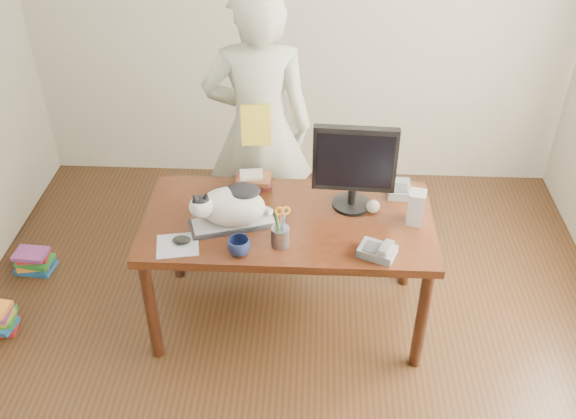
# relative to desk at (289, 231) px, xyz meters

# --- Properties ---
(room) EXTENTS (4.50, 4.50, 4.50)m
(room) POSITION_rel_desk_xyz_m (0.00, -0.68, 0.75)
(room) COLOR black
(room) RESTS_ON ground
(desk) EXTENTS (1.60, 0.80, 0.75)m
(desk) POSITION_rel_desk_xyz_m (0.00, 0.00, 0.00)
(desk) COLOR black
(desk) RESTS_ON ground
(keyboard) EXTENTS (0.50, 0.31, 0.03)m
(keyboard) POSITION_rel_desk_xyz_m (-0.30, -0.15, 0.16)
(keyboard) COLOR black
(keyboard) RESTS_ON desk
(cat) EXTENTS (0.45, 0.32, 0.26)m
(cat) POSITION_rel_desk_xyz_m (-0.31, -0.16, 0.28)
(cat) COLOR white
(cat) RESTS_ON keyboard
(monitor) EXTENTS (0.45, 0.23, 0.51)m
(monitor) POSITION_rel_desk_xyz_m (0.35, 0.05, 0.44)
(monitor) COLOR black
(monitor) RESTS_ON desk
(pen_cup) EXTENTS (0.11, 0.11, 0.25)m
(pen_cup) POSITION_rel_desk_xyz_m (-0.03, -0.30, 0.22)
(pen_cup) COLOR gray
(pen_cup) RESTS_ON desk
(mousepad) EXTENTS (0.25, 0.23, 0.00)m
(mousepad) POSITION_rel_desk_xyz_m (-0.57, -0.34, 0.15)
(mousepad) COLOR #AEB2BA
(mousepad) RESTS_ON desk
(mouse) EXTENTS (0.11, 0.08, 0.04)m
(mouse) POSITION_rel_desk_xyz_m (-0.55, -0.32, 0.17)
(mouse) COLOR black
(mouse) RESTS_ON mousepad
(coffee_mug) EXTENTS (0.14, 0.14, 0.09)m
(coffee_mug) POSITION_rel_desk_xyz_m (-0.24, -0.39, 0.19)
(coffee_mug) COLOR black
(coffee_mug) RESTS_ON desk
(phone) EXTENTS (0.22, 0.19, 0.08)m
(phone) POSITION_rel_desk_xyz_m (0.47, -0.36, 0.18)
(phone) COLOR slate
(phone) RESTS_ON desk
(speaker) EXTENTS (0.10, 0.11, 0.19)m
(speaker) POSITION_rel_desk_xyz_m (0.69, -0.07, 0.24)
(speaker) COLOR #9D9DA0
(speaker) RESTS_ON desk
(baseball) EXTENTS (0.07, 0.07, 0.07)m
(baseball) POSITION_rel_desk_xyz_m (0.47, 0.01, 0.19)
(baseball) COLOR silver
(baseball) RESTS_ON desk
(book_stack) EXTENTS (0.22, 0.17, 0.08)m
(book_stack) POSITION_rel_desk_xyz_m (-0.22, 0.25, 0.18)
(book_stack) COLOR #4F1517
(book_stack) RESTS_ON desk
(calculator) EXTENTS (0.14, 0.18, 0.05)m
(calculator) POSITION_rel_desk_xyz_m (0.63, 0.20, 0.17)
(calculator) COLOR slate
(calculator) RESTS_ON desk
(person) EXTENTS (0.71, 0.50, 1.85)m
(person) POSITION_rel_desk_xyz_m (-0.22, 0.60, 0.32)
(person) COLOR silver
(person) RESTS_ON ground
(held_book) EXTENTS (0.18, 0.12, 0.24)m
(held_book) POSITION_rel_desk_xyz_m (-0.22, 0.43, 0.45)
(held_book) COLOR yellow
(held_book) RESTS_ON person
(book_pile_b) EXTENTS (0.26, 0.20, 0.15)m
(book_pile_b) POSITION_rel_desk_xyz_m (-1.72, 0.27, -0.53)
(book_pile_b) COLOR #174B8E
(book_pile_b) RESTS_ON ground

